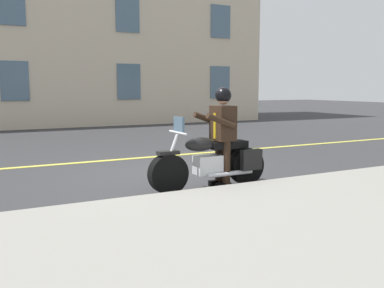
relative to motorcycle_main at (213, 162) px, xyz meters
name	(u,v)px	position (x,y,z in m)	size (l,w,h in m)	color
ground_plane	(162,174)	(0.28, -1.55, -0.45)	(80.00, 80.00, 0.00)	#333335
sidewalk_curb	(325,240)	(0.28, 2.95, -0.38)	(60.00, 5.00, 0.15)	gray
lane_center_stripe	(130,159)	(0.28, -3.55, -0.45)	(60.00, 0.16, 0.01)	#E5DB4C
motorcycle_main	(213,162)	(0.00, 0.00, 0.00)	(2.21, 0.61, 1.26)	black
rider_main	(222,128)	(-0.19, -0.01, 0.58)	(0.63, 0.55, 1.74)	black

